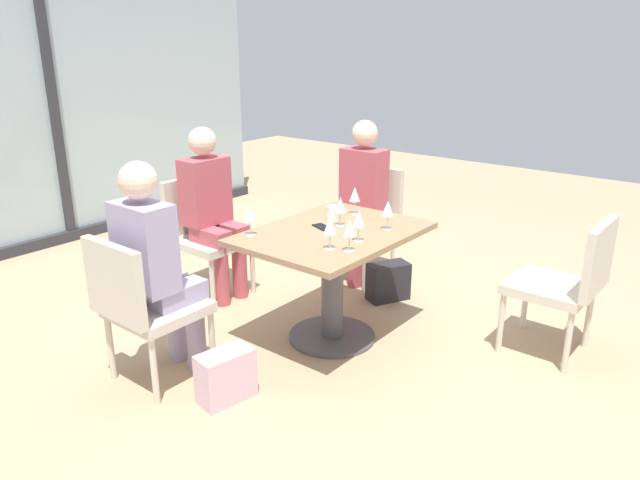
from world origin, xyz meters
TOP-DOWN VIEW (x-y plane):
  - ground_plane at (0.00, 0.00)m, footprint 12.00×12.00m
  - window_wall_backdrop at (0.00, 3.20)m, footprint 4.66×0.10m
  - dining_table_main at (0.00, 0.00)m, footprint 1.13×0.83m
  - chair_far_right at (1.07, 0.48)m, footprint 0.50×0.46m
  - chair_far_left at (-1.07, 0.48)m, footprint 0.50×0.46m
  - chair_near_window at (0.00, 1.21)m, footprint 0.46×0.51m
  - chair_front_right at (0.71, -1.21)m, footprint 0.46×0.50m
  - person_far_right at (0.96, 0.48)m, footprint 0.39×0.34m
  - person_far_left at (-0.96, 0.48)m, footprint 0.39×0.34m
  - person_near_window at (-0.00, 1.10)m, footprint 0.34×0.39m
  - wine_glass_0 at (0.23, -0.24)m, footprint 0.07×0.07m
  - wine_glass_1 at (-0.23, -0.29)m, footprint 0.07×0.07m
  - wine_glass_2 at (0.38, 0.11)m, footprint 0.07×0.07m
  - wine_glass_3 at (-0.37, 0.33)m, footprint 0.07×0.07m
  - wine_glass_4 at (0.11, 0.03)m, footprint 0.07×0.07m
  - wine_glass_5 at (-0.27, -0.19)m, footprint 0.07×0.07m
  - wine_glass_6 at (-0.06, -0.23)m, footprint 0.07×0.07m
  - coffee_cup at (0.19, 0.16)m, footprint 0.08×0.08m
  - cell_phone_on_table at (0.01, 0.09)m, footprint 0.11×0.16m
  - handbag_0 at (0.74, 0.05)m, footprint 0.34×0.28m
  - handbag_1 at (-0.90, 0.02)m, footprint 0.32×0.21m

SIDE VIEW (x-z plane):
  - ground_plane at x=0.00m, z-range 0.00..0.00m
  - handbag_0 at x=0.74m, z-range 0.00..0.28m
  - handbag_1 at x=-0.90m, z-range 0.00..0.28m
  - chair_far_right at x=1.07m, z-range 0.06..0.93m
  - chair_far_left at x=-1.07m, z-range 0.06..0.93m
  - chair_near_window at x=0.00m, z-range 0.06..0.93m
  - chair_front_right at x=0.71m, z-range 0.06..0.93m
  - dining_table_main at x=0.00m, z-range 0.16..0.89m
  - person_far_right at x=0.96m, z-range 0.07..1.33m
  - person_far_left at x=-0.96m, z-range 0.07..1.33m
  - person_near_window at x=0.00m, z-range 0.07..1.33m
  - cell_phone_on_table at x=0.01m, z-range 0.73..0.74m
  - coffee_cup at x=0.19m, z-range 0.73..0.82m
  - wine_glass_0 at x=0.23m, z-range 0.77..0.95m
  - wine_glass_1 at x=-0.23m, z-range 0.77..0.95m
  - wine_glass_2 at x=0.38m, z-range 0.77..0.95m
  - wine_glass_3 at x=-0.37m, z-range 0.77..0.95m
  - wine_glass_4 at x=0.11m, z-range 0.77..0.95m
  - wine_glass_5 at x=-0.27m, z-range 0.77..0.95m
  - wine_glass_6 at x=-0.06m, z-range 0.77..0.95m
  - window_wall_backdrop at x=0.00m, z-range -0.14..2.56m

